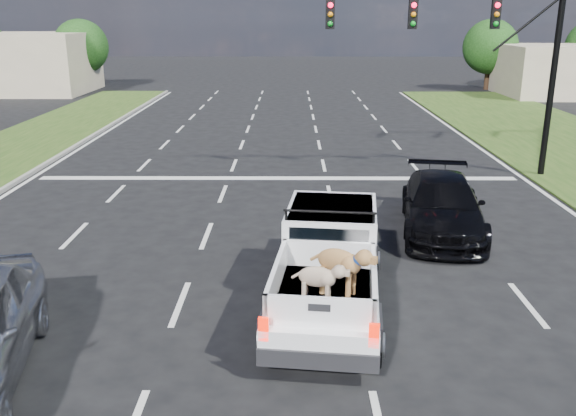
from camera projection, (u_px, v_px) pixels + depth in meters
ground at (267, 304)px, 12.27m from camera, size 160.00×160.00×0.00m
road_markings at (275, 207)px, 18.53m from camera, size 17.75×60.00×0.01m
traffic_signal at (487, 41)px, 20.83m from camera, size 9.11×0.31×7.00m
building_left at (21, 63)px, 46.06m from camera, size 10.00×8.00×4.40m
tree_far_c at (81, 47)px, 47.62m from camera, size 4.20×4.20×5.40m
tree_far_d at (490, 47)px, 47.45m from camera, size 4.20×4.20×5.40m
pickup_truck at (329, 263)px, 11.94m from camera, size 2.49×5.48×1.99m
black_coupe at (442, 205)px, 16.23m from camera, size 2.80×5.29×1.46m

